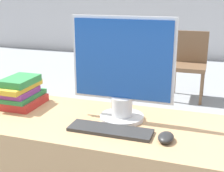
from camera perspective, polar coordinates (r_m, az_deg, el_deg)
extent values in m
cylinder|color=silver|center=(1.60, 1.80, -5.72)|extent=(0.22, 0.22, 0.02)
cylinder|color=silver|center=(1.58, 1.82, -3.74)|extent=(0.11, 0.11, 0.10)
cube|color=silver|center=(1.51, 1.96, 4.90)|extent=(0.51, 0.01, 0.41)
cube|color=#19479E|center=(1.51, 1.91, 4.87)|extent=(0.48, 0.02, 0.38)
cube|color=#2D2D2D|center=(1.46, -0.33, -8.07)|extent=(0.39, 0.12, 0.02)
ellipsoid|color=#262626|center=(1.39, 9.83, -9.23)|extent=(0.07, 0.10, 0.04)
cube|color=#B72D28|center=(1.85, -15.96, -2.76)|extent=(0.20, 0.24, 0.04)
cube|color=#2D7F42|center=(1.85, -16.32, -1.67)|extent=(0.19, 0.26, 0.03)
cube|color=#7A3384|center=(1.82, -16.54, -1.05)|extent=(0.15, 0.20, 0.03)
cube|color=gold|center=(1.82, -16.86, -0.06)|extent=(0.16, 0.27, 0.03)
cube|color=#2D7F42|center=(1.81, -16.50, 0.93)|extent=(0.15, 0.21, 0.04)
cylinder|color=brown|center=(4.07, 10.67, -0.10)|extent=(0.04, 0.04, 0.41)
cylinder|color=brown|center=(4.04, 16.01, -0.59)|extent=(0.04, 0.04, 0.41)
cylinder|color=brown|center=(4.43, 11.37, 1.26)|extent=(0.04, 0.04, 0.41)
cylinder|color=brown|center=(4.41, 16.27, 0.82)|extent=(0.04, 0.04, 0.41)
cube|color=brown|center=(4.17, 13.80, 3.38)|extent=(0.44, 0.44, 0.05)
cube|color=brown|center=(4.32, 14.25, 6.99)|extent=(0.44, 0.04, 0.42)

